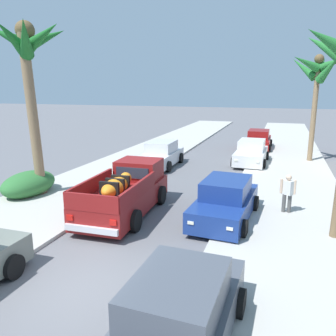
% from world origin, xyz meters
% --- Properties ---
extents(ground_plane, '(160.00, 160.00, 0.00)m').
position_xyz_m(ground_plane, '(0.00, 0.00, 0.00)').
color(ground_plane, slate).
extents(sidewalk_left, '(4.74, 60.00, 0.12)m').
position_xyz_m(sidewalk_left, '(-4.73, 12.00, 0.06)').
color(sidewalk_left, '#B2AFA8').
rests_on(sidewalk_left, ground).
extents(sidewalk_right, '(4.74, 60.00, 0.12)m').
position_xyz_m(sidewalk_right, '(4.73, 12.00, 0.06)').
color(sidewalk_right, '#B2AFA8').
rests_on(sidewalk_right, ground).
extents(curb_left, '(0.16, 60.00, 0.10)m').
position_xyz_m(curb_left, '(-3.76, 12.00, 0.05)').
color(curb_left, silver).
rests_on(curb_left, ground).
extents(curb_right, '(0.16, 60.00, 0.10)m').
position_xyz_m(curb_right, '(3.76, 12.00, 0.05)').
color(curb_right, silver).
rests_on(curb_right, ground).
extents(pickup_truck, '(2.37, 5.28, 1.80)m').
position_xyz_m(pickup_truck, '(-1.26, 5.05, 0.81)').
color(pickup_truck, maroon).
rests_on(pickup_truck, ground).
extents(car_left_near, '(2.21, 4.34, 1.54)m').
position_xyz_m(car_left_near, '(2.50, 5.49, 0.71)').
color(car_left_near, navy).
rests_on(car_left_near, ground).
extents(car_right_near, '(2.09, 4.29, 1.54)m').
position_xyz_m(car_right_near, '(2.53, 15.41, 0.71)').
color(car_right_near, silver).
rests_on(car_right_near, ground).
extents(car_left_mid, '(2.07, 4.28, 1.54)m').
position_xyz_m(car_left_mid, '(-2.69, 13.04, 0.71)').
color(car_left_mid, silver).
rests_on(car_left_mid, ground).
extents(car_right_mid, '(2.03, 4.26, 1.54)m').
position_xyz_m(car_right_mid, '(2.58, 21.03, 0.71)').
color(car_right_mid, maroon).
rests_on(car_right_mid, ground).
extents(car_left_far, '(2.12, 4.30, 1.54)m').
position_xyz_m(car_left_far, '(2.73, -1.11, 0.71)').
color(car_left_far, '#474C56').
rests_on(car_left_far, ground).
extents(palm_tree_right_fore, '(3.84, 3.70, 7.37)m').
position_xyz_m(palm_tree_right_fore, '(-5.77, 5.66, 5.99)').
color(palm_tree_right_fore, '#846B4C').
rests_on(palm_tree_right_fore, ground).
extents(palm_tree_left_mid, '(3.53, 3.50, 6.83)m').
position_xyz_m(palm_tree_left_mid, '(6.11, 17.24, 5.62)').
color(palm_tree_left_mid, '#846B4C').
rests_on(palm_tree_left_mid, ground).
extents(hedge_bush, '(1.80, 2.80, 1.10)m').
position_xyz_m(hedge_bush, '(-6.29, 5.56, 0.55)').
color(hedge_bush, '#2D6B33').
rests_on(hedge_bush, ground).
extents(pedestrian, '(0.57, 0.41, 1.59)m').
position_xyz_m(pedestrian, '(4.63, 6.73, 0.91)').
color(pedestrian, '#4C4C4C').
rests_on(pedestrian, ground).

